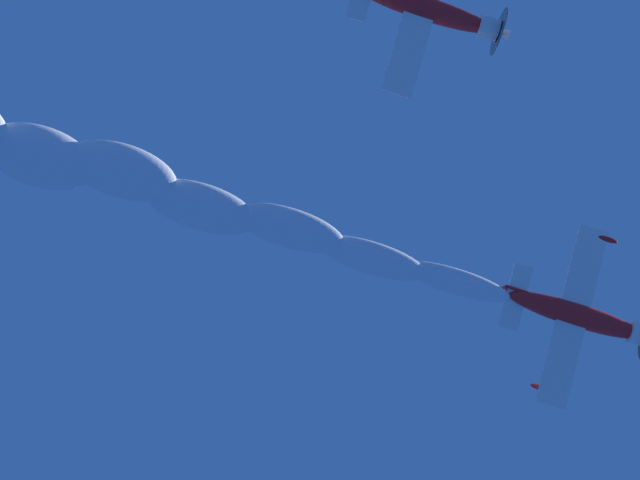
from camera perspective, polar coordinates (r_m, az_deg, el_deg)
The scene contains 2 objects.
airplane_lead at distance 72.16m, azimuth 11.38°, elevation -3.31°, with size 8.42×8.47×3.95m.
airplane_left_wingman at distance 71.76m, azimuth 4.84°, elevation 10.00°, with size 8.44×8.47×3.78m.
Camera 1 is at (25.51, -5.05, 2.01)m, focal length 73.11 mm.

